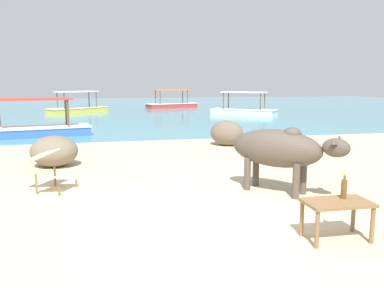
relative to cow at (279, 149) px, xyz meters
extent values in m
cube|color=#CCB78E|center=(-1.40, -0.87, -0.75)|extent=(18.00, 14.00, 0.04)
cube|color=teal|center=(-1.40, 21.13, -0.77)|extent=(60.00, 36.00, 0.03)
cylinder|color=#4C4238|center=(0.37, -0.17, -0.45)|extent=(0.11, 0.11, 0.57)
cylinder|color=#4C4238|center=(0.13, -0.38, -0.45)|extent=(0.11, 0.11, 0.57)
cylinder|color=#4C4238|center=(-0.20, 0.46, -0.45)|extent=(0.11, 0.11, 0.57)
cylinder|color=#4C4238|center=(-0.44, 0.25, -0.45)|extent=(0.11, 0.11, 0.57)
ellipsoid|color=#4C4238|center=(-0.04, 0.04, 0.01)|extent=(1.46, 1.54, 0.62)
ellipsoid|color=#4C4238|center=(0.60, -0.67, 0.11)|extent=(0.46, 0.47, 0.29)
cone|color=#4C4238|center=(0.71, -0.58, 0.24)|extent=(0.15, 0.15, 0.10)
cone|color=#4C4238|center=(0.50, -0.77, 0.24)|extent=(0.15, 0.15, 0.10)
ellipsoid|color=#4C4238|center=(0.14, -0.16, 0.27)|extent=(0.38, 0.38, 0.21)
cube|color=brown|center=(-0.16, -1.94, -0.28)|extent=(0.77, 0.46, 0.04)
cylinder|color=brown|center=(0.18, -1.77, -0.52)|extent=(0.05, 0.05, 0.43)
cylinder|color=brown|center=(0.17, -2.13, -0.52)|extent=(0.05, 0.05, 0.43)
cylinder|color=brown|center=(-0.50, -1.76, -0.52)|extent=(0.05, 0.05, 0.43)
cylinder|color=brown|center=(-0.51, -2.12, -0.52)|extent=(0.05, 0.05, 0.43)
cylinder|color=brown|center=(-0.04, -1.87, -0.16)|extent=(0.07, 0.07, 0.22)
cylinder|color=brown|center=(-0.04, -1.87, -0.02)|extent=(0.03, 0.03, 0.06)
cylinder|color=yellow|center=(-0.04, -1.87, 0.02)|extent=(0.03, 0.03, 0.02)
cylinder|color=brown|center=(-3.29, 1.03, -0.66)|extent=(0.04, 0.04, 0.14)
cylinder|color=brown|center=(-3.52, 0.56, -0.66)|extent=(0.04, 0.04, 0.14)
cylinder|color=brown|center=(-3.66, 1.21, -0.56)|extent=(0.04, 0.04, 0.34)
cylinder|color=brown|center=(-3.89, 0.75, -0.56)|extent=(0.04, 0.04, 0.34)
cube|color=silver|center=(-3.59, 0.89, -0.49)|extent=(0.62, 0.66, 0.21)
cube|color=silver|center=(-3.87, 1.03, -0.16)|extent=(0.65, 0.67, 0.23)
ellipsoid|color=brown|center=(2.82, 4.80, -0.55)|extent=(0.55, 0.62, 0.35)
ellipsoid|color=#756651|center=(-3.87, 2.87, -0.39)|extent=(1.16, 1.08, 0.67)
ellipsoid|color=#6B5B4C|center=(0.60, 4.75, -0.37)|extent=(1.18, 1.12, 0.73)
ellipsoid|color=gray|center=(1.13, 2.89, -0.51)|extent=(0.95, 0.92, 0.43)
cube|color=gold|center=(-4.49, 18.22, -0.61)|extent=(3.54, 3.04, 0.28)
cube|color=white|center=(-4.49, 18.22, -0.45)|extent=(3.63, 3.13, 0.04)
cylinder|color=brown|center=(-3.86, 19.18, 0.00)|extent=(0.06, 0.06, 0.95)
cylinder|color=brown|center=(-3.40, 18.56, 0.00)|extent=(0.06, 0.06, 0.95)
cylinder|color=brown|center=(-5.59, 17.88, 0.00)|extent=(0.06, 0.06, 0.95)
cylinder|color=brown|center=(-5.12, 17.26, 0.00)|extent=(0.06, 0.06, 0.95)
cube|color=silver|center=(-4.49, 18.22, 0.51)|extent=(2.58, 2.26, 0.06)
cube|color=#3866B7|center=(-5.18, 8.13, -0.61)|extent=(3.74, 1.75, 0.28)
cube|color=white|center=(-5.18, 8.13, -0.45)|extent=(3.82, 1.82, 0.04)
cylinder|color=brown|center=(-4.19, 8.71, 0.00)|extent=(0.06, 0.06, 0.95)
cylinder|color=brown|center=(-4.05, 7.96, 0.00)|extent=(0.06, 0.06, 0.95)
cube|color=red|center=(-5.18, 8.13, 0.51)|extent=(2.65, 1.39, 0.06)
cube|color=#C63833|center=(1.75, 21.55, -0.61)|extent=(3.76, 2.09, 0.28)
cube|color=white|center=(1.75, 21.55, -0.45)|extent=(3.85, 2.16, 0.04)
cylinder|color=brown|center=(2.67, 22.23, 0.00)|extent=(0.06, 0.06, 0.95)
cylinder|color=brown|center=(2.89, 21.50, 0.00)|extent=(0.06, 0.06, 0.95)
cylinder|color=brown|center=(0.60, 21.61, 0.00)|extent=(0.06, 0.06, 0.95)
cylinder|color=brown|center=(0.83, 20.87, 0.00)|extent=(0.06, 0.06, 0.95)
cube|color=orange|center=(1.75, 21.55, 0.51)|extent=(2.68, 1.62, 0.06)
cube|color=white|center=(4.76, 14.86, -0.61)|extent=(3.48, 3.14, 0.28)
cube|color=white|center=(4.76, 14.86, -0.45)|extent=(3.57, 3.23, 0.04)
cylinder|color=brown|center=(3.68, 15.25, 0.00)|extent=(0.06, 0.06, 0.95)
cylinder|color=brown|center=(4.17, 15.84, 0.00)|extent=(0.06, 0.06, 0.95)
cylinder|color=brown|center=(5.34, 13.87, 0.00)|extent=(0.06, 0.06, 0.95)
cylinder|color=brown|center=(5.83, 14.47, 0.00)|extent=(0.06, 0.06, 0.95)
cube|color=silver|center=(4.76, 14.86, 0.51)|extent=(2.54, 2.32, 0.06)
camera|label=1|loc=(-2.70, -5.75, 1.09)|focal=36.07mm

